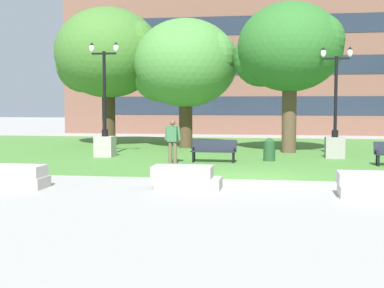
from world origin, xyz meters
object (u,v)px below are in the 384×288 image
(concrete_block_left, at_px, (186,178))
(person_bystander_near_lawn, at_px, (173,139))
(concrete_block_right, at_px, (374,186))
(lamp_post_right, at_px, (335,135))
(trash_bin, at_px, (269,149))
(lamp_post_left, at_px, (105,134))
(concrete_block_center, at_px, (14,177))
(park_bench_near_right, at_px, (214,149))

(concrete_block_left, bearing_deg, person_bystander_near_lawn, 104.44)
(concrete_block_left, height_order, concrete_block_right, same)
(lamp_post_right, height_order, trash_bin, lamp_post_right)
(concrete_block_right, relative_size, lamp_post_left, 0.36)
(concrete_block_center, bearing_deg, concrete_block_right, -0.37)
(lamp_post_right, bearing_deg, trash_bin, -148.74)
(trash_bin, distance_m, person_bystander_near_lawn, 4.05)
(trash_bin, bearing_deg, concrete_block_right, -71.54)
(concrete_block_left, relative_size, person_bystander_near_lawn, 1.11)
(lamp_post_left, relative_size, trash_bin, 5.23)
(concrete_block_left, distance_m, person_bystander_near_lawn, 6.20)
(concrete_block_left, xyz_separation_m, concrete_block_right, (4.91, -0.65, 0.00))
(concrete_block_center, xyz_separation_m, park_bench_near_right, (4.80, 7.24, 0.23))
(lamp_post_left, xyz_separation_m, person_bystander_near_lawn, (3.46, -2.15, -0.06))
(trash_bin, bearing_deg, concrete_block_center, -130.97)
(lamp_post_left, relative_size, person_bystander_near_lawn, 2.93)
(park_bench_near_right, distance_m, person_bystander_near_lawn, 1.75)
(concrete_block_right, bearing_deg, lamp_post_left, 138.49)
(concrete_block_center, xyz_separation_m, concrete_block_right, (9.70, -0.06, 0.00))
(concrete_block_center, xyz_separation_m, concrete_block_left, (4.79, 0.58, 0.00))
(lamp_post_left, xyz_separation_m, trash_bin, (7.20, -0.65, -0.54))
(trash_bin, bearing_deg, concrete_block_left, -106.41)
(lamp_post_right, bearing_deg, park_bench_near_right, -153.32)
(lamp_post_left, distance_m, trash_bin, 7.25)
(trash_bin, bearing_deg, person_bystander_near_lawn, -158.15)
(concrete_block_right, distance_m, lamp_post_left, 13.25)
(park_bench_near_right, distance_m, lamp_post_left, 5.24)
(person_bystander_near_lawn, bearing_deg, lamp_post_left, 148.13)
(concrete_block_center, relative_size, concrete_block_left, 0.95)
(lamp_post_left, bearing_deg, trash_bin, -5.20)
(concrete_block_center, xyz_separation_m, trash_bin, (6.99, 8.05, 0.20))
(park_bench_near_right, relative_size, trash_bin, 1.89)
(concrete_block_left, xyz_separation_m, park_bench_near_right, (0.01, 6.65, 0.23))
(person_bystander_near_lawn, bearing_deg, concrete_block_center, -116.41)
(person_bystander_near_lawn, bearing_deg, concrete_block_left, -75.56)
(lamp_post_left, bearing_deg, park_bench_near_right, -16.34)
(concrete_block_center, distance_m, trash_bin, 10.66)
(park_bench_near_right, distance_m, lamp_post_right, 5.58)
(concrete_block_right, bearing_deg, concrete_block_left, 172.49)
(lamp_post_right, relative_size, trash_bin, 4.95)
(concrete_block_center, bearing_deg, lamp_post_right, 44.92)
(concrete_block_left, bearing_deg, concrete_block_right, -7.51)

